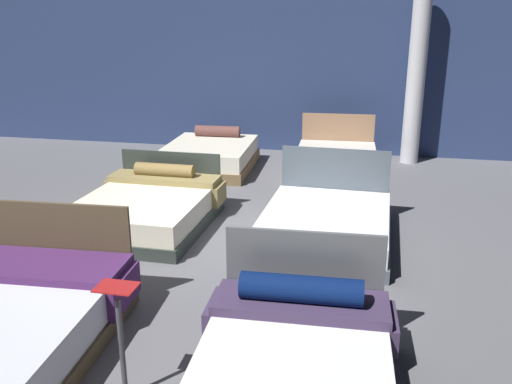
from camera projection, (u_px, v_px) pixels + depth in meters
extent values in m
cube|color=#5B5B60|center=(228.00, 243.00, 6.69)|extent=(18.00, 18.00, 0.02)
cube|color=navy|center=(290.00, 67.00, 10.92)|extent=(18.00, 0.06, 3.50)
cube|color=brown|center=(1.00, 349.00, 4.37)|extent=(1.70, 2.20, 0.15)
cube|color=brown|center=(59.00, 250.00, 5.24)|extent=(1.49, 0.13, 0.99)
cube|color=#472356|center=(41.00, 266.00, 4.91)|extent=(1.60, 0.72, 0.07)
cube|color=#472356|center=(124.00, 290.00, 4.86)|extent=(0.11, 0.64, 0.31)
cube|color=white|center=(292.00, 375.00, 3.74)|extent=(1.46, 1.97, 0.26)
cube|color=#585A5C|center=(304.00, 283.00, 4.60)|extent=(1.36, 0.10, 0.97)
cube|color=#3D2F4D|center=(301.00, 303.00, 4.35)|extent=(1.44, 0.56, 0.08)
cube|color=#3D2F4D|center=(214.00, 312.00, 4.51)|extent=(0.10, 0.51, 0.23)
cube|color=#3D2F4D|center=(391.00, 328.00, 4.28)|extent=(0.10, 0.51, 0.23)
cylinder|color=#07194A|center=(301.00, 289.00, 4.29)|extent=(1.00, 0.27, 0.23)
cube|color=#2C342F|center=(145.00, 222.00, 7.12)|extent=(1.64, 2.00, 0.16)
cube|color=silver|center=(144.00, 207.00, 7.05)|extent=(1.58, 1.94, 0.28)
cube|color=#2C342F|center=(171.00, 178.00, 7.94)|extent=(1.53, 0.06, 0.82)
cube|color=olive|center=(164.00, 179.00, 7.67)|extent=(1.60, 0.48, 0.08)
cube|color=olive|center=(113.00, 187.00, 7.90)|extent=(0.09, 0.46, 0.28)
cube|color=olive|center=(219.00, 194.00, 7.56)|extent=(0.09, 0.46, 0.28)
cylinder|color=olive|center=(165.00, 170.00, 7.66)|extent=(0.88, 0.21, 0.19)
cube|color=#4C565F|center=(325.00, 235.00, 6.69)|extent=(1.67, 2.12, 0.16)
cube|color=silver|center=(325.00, 221.00, 6.63)|extent=(1.61, 2.06, 0.22)
cube|color=#4C565F|center=(334.00, 182.00, 7.52)|extent=(1.51, 0.09, 0.96)
cube|color=brown|center=(210.00, 164.00, 9.96)|extent=(1.66, 2.07, 0.19)
cube|color=silver|center=(209.00, 151.00, 9.89)|extent=(1.60, 2.01, 0.29)
cylinder|color=brown|center=(218.00, 131.00, 10.45)|extent=(0.89, 0.25, 0.21)
cube|color=#997152|center=(335.00, 172.00, 9.56)|extent=(1.57, 2.18, 0.13)
cube|color=silver|center=(336.00, 161.00, 9.50)|extent=(1.51, 2.12, 0.29)
cube|color=#997152|center=(338.00, 138.00, 10.43)|extent=(1.40, 0.10, 0.94)
cylinder|color=#3F3F44|center=(122.00, 350.00, 3.80)|extent=(0.04, 0.04, 0.81)
cube|color=#B21E1E|center=(116.00, 287.00, 3.65)|extent=(0.28, 0.20, 0.01)
cylinder|color=silver|center=(417.00, 72.00, 9.96)|extent=(0.34, 0.34, 3.50)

